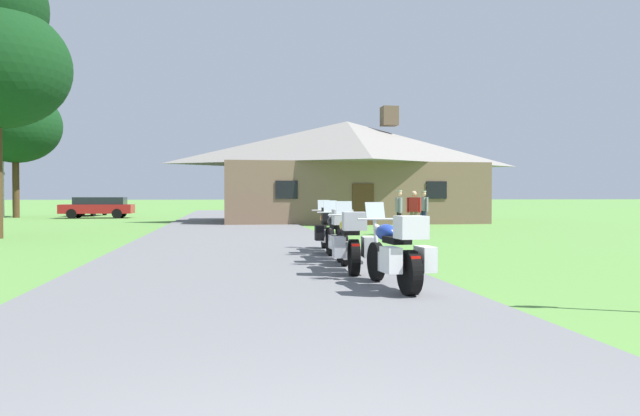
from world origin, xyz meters
TOP-DOWN VIEW (x-y plane):
  - ground_plane at (0.00, 20.00)m, footprint 500.00×500.00m
  - asphalt_driveway at (0.00, 18.00)m, footprint 6.40×80.00m
  - motorcycle_blue_nearest_to_camera at (2.18, 6.17)m, footprint 0.81×2.08m
  - motorcycle_yellow_second_in_row at (1.93, 8.31)m, footprint 0.82×2.08m
  - motorcycle_black_third_in_row at (2.08, 10.41)m, footprint 0.66×2.08m
  - motorcycle_orange_farthest_in_row at (2.20, 12.31)m, footprint 0.79×2.08m
  - stone_lodge at (6.55, 30.76)m, footprint 14.74×8.46m
  - bystander_gray_shirt_near_lodge at (7.67, 20.79)m, footprint 0.32×0.53m
  - bystander_red_shirt_beside_signpost at (6.85, 19.58)m, footprint 0.51×0.35m
  - bystander_gray_shirt_by_tree at (6.10, 19.05)m, footprint 0.25×0.55m
  - tree_left_far at (-14.47, 40.52)m, footprint 6.00×6.00m
  - parked_red_suv_far_left at (-8.78, 38.87)m, footprint 4.61×1.94m
  - parked_red_sedan_far_left at (-10.57, 43.91)m, footprint 2.32×4.39m

SIDE VIEW (x-z plane):
  - ground_plane at x=0.00m, z-range 0.00..0.00m
  - asphalt_driveway at x=0.00m, z-range 0.00..0.06m
  - motorcycle_blue_nearest_to_camera at x=2.18m, z-range -0.04..1.26m
  - motorcycle_yellow_second_in_row at x=1.93m, z-range -0.04..1.26m
  - motorcycle_orange_farthest_in_row at x=2.20m, z-range -0.04..1.26m
  - motorcycle_black_third_in_row at x=2.08m, z-range -0.03..1.27m
  - parked_red_sedan_far_left at x=-10.57m, z-range 0.04..1.24m
  - parked_red_suv_far_left at x=-8.78m, z-range 0.08..1.48m
  - bystander_red_shirt_beside_signpost at x=6.85m, z-range 0.10..1.76m
  - bystander_gray_shirt_near_lodge at x=7.67m, z-range 0.11..1.79m
  - bystander_gray_shirt_by_tree at x=6.10m, z-range 0.11..1.79m
  - stone_lodge at x=6.55m, z-range -0.36..6.29m
  - tree_left_far at x=-14.47m, z-range 1.53..12.48m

